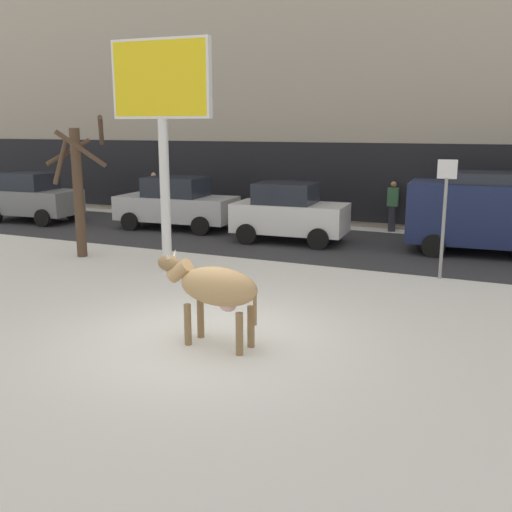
{
  "coord_description": "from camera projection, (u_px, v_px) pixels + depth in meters",
  "views": [
    {
      "loc": [
        4.72,
        -8.37,
        3.55
      ],
      "look_at": [
        0.23,
        1.71,
        1.1
      ],
      "focal_mm": 40.84,
      "sensor_mm": 36.0,
      "label": 1
    }
  ],
  "objects": [
    {
      "name": "building_facade",
      "position": [
        395.0,
        49.0,
        22.34
      ],
      "size": [
        44.0,
        6.1,
        13.0
      ],
      "color": "#A39989",
      "rests_on": "ground"
    },
    {
      "name": "car_grey_hatchback",
      "position": [
        32.0,
        197.0,
        22.15
      ],
      "size": [
        3.6,
        2.1,
        1.86
      ],
      "color": "slate",
      "rests_on": "ground"
    },
    {
      "name": "car_navy_van",
      "position": [
        494.0,
        211.0,
        16.3
      ],
      "size": [
        4.71,
        2.34,
        2.32
      ],
      "color": "#19234C",
      "rests_on": "ground"
    },
    {
      "name": "pedestrian_far_left",
      "position": [
        154.0,
        193.0,
        23.92
      ],
      "size": [
        0.36,
        0.24,
        1.73
      ],
      "color": "#282833",
      "rests_on": "ground"
    },
    {
      "name": "cow_tan",
      "position": [
        215.0,
        288.0,
        9.48
      ],
      "size": [
        1.91,
        0.68,
        1.54
      ],
      "color": "tan",
      "rests_on": "ground"
    },
    {
      "name": "car_white_hatchback",
      "position": [
        289.0,
        213.0,
        18.21
      ],
      "size": [
        3.6,
        2.1,
        1.86
      ],
      "color": "white",
      "rests_on": "ground"
    },
    {
      "name": "bare_tree_left_lot",
      "position": [
        78.0,
        182.0,
        15.9
      ],
      "size": [
        1.94,
        1.96,
        3.86
      ],
      "color": "#4C3828",
      "rests_on": "ground"
    },
    {
      "name": "billboard",
      "position": [
        161.0,
        94.0,
        13.68
      ],
      "size": [
        2.53,
        0.39,
        5.56
      ],
      "color": "silver",
      "rests_on": "ground"
    },
    {
      "name": "ground_plane",
      "position": [
        204.0,
        336.0,
        10.11
      ],
      "size": [
        120.0,
        120.0,
        0.0
      ],
      "primitive_type": "plane",
      "color": "white"
    },
    {
      "name": "street_sign",
      "position": [
        445.0,
        209.0,
        13.59
      ],
      "size": [
        0.44,
        0.08,
        2.82
      ],
      "color": "gray",
      "rests_on": "ground"
    },
    {
      "name": "road_strip",
      "position": [
        341.0,
        245.0,
        17.81
      ],
      "size": [
        60.0,
        5.6,
        0.01
      ],
      "primitive_type": "cube",
      "color": "#333338",
      "rests_on": "ground"
    },
    {
      "name": "pedestrian_by_cars",
      "position": [
        393.0,
        206.0,
        20.05
      ],
      "size": [
        0.36,
        0.24,
        1.73
      ],
      "color": "#282833",
      "rests_on": "ground"
    },
    {
      "name": "car_silver_sedan",
      "position": [
        176.0,
        203.0,
        20.56
      ],
      "size": [
        4.3,
        2.19,
        1.84
      ],
      "color": "#B7BABF",
      "rests_on": "ground"
    }
  ]
}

